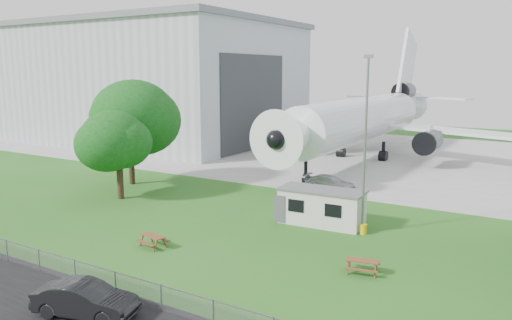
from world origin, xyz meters
The scene contains 14 objects.
ground centered at (0.00, 0.00, 0.00)m, with size 160.00×160.00×0.00m, color #387826.
asphalt_strip centered at (0.00, -13.00, 0.01)m, with size 120.00×8.00×0.02m, color black.
concrete_apron centered at (0.00, 38.00, 0.01)m, with size 120.00×46.00×0.03m, color #B7B7B2.
hangar centered at (-37.97, 36.00, 9.41)m, with size 43.00×31.00×18.55m.
airliner centered at (-2.00, 35.86, 5.27)m, with size 46.36×47.73×17.69m.
site_cabin centered at (4.93, 6.77, 1.31)m, with size 6.82×3.06×2.62m.
picnic_west centered at (-2.30, -3.24, 0.00)m, with size 1.80×1.50×0.76m, color brown, non-canonical shape.
picnic_east centered at (10.52, -0.36, 0.00)m, with size 1.80×1.50×0.76m, color brown, non-canonical shape.
fence centered at (0.00, -9.50, 0.00)m, with size 58.00×0.04×1.30m, color gray.
lamp_mast centered at (8.20, 6.20, 6.00)m, with size 0.16×0.16×12.00m, color slate.
tree_west_big centered at (-16.58, 9.21, 6.41)m, with size 9.56×9.56×11.19m.
tree_west_small centered at (-13.24, 4.49, 5.00)m, with size 5.83×5.83×7.94m.
car_centre_sedan centered at (1.37, -11.67, 0.79)m, with size 1.67×4.80×1.58m, color black.
car_apron_van centered at (1.36, 16.79, 0.71)m, with size 1.98×4.87×1.41m, color #A6A9AD.
Camera 1 is at (19.06, -25.80, 11.08)m, focal length 35.00 mm.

